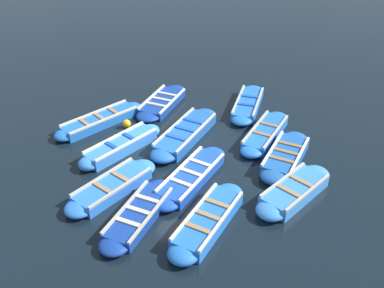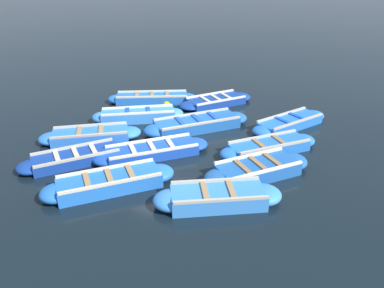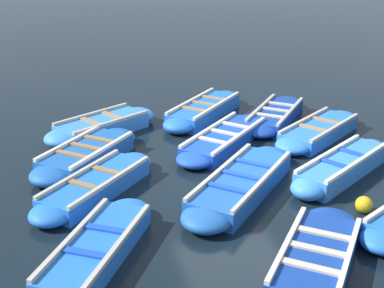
% 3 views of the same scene
% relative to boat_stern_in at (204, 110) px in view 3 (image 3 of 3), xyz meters
% --- Properties ---
extents(ground_plane, '(120.00, 120.00, 0.00)m').
position_rel_boat_stern_in_xyz_m(ground_plane, '(3.50, -0.27, -0.20)').
color(ground_plane, black).
extents(boat_stern_in, '(3.11, 3.11, 0.45)m').
position_rel_boat_stern_in_xyz_m(boat_stern_in, '(0.00, 0.00, 0.00)').
color(boat_stern_in, blue).
rests_on(boat_stern_in, ground).
extents(boat_far_corner, '(3.18, 2.85, 0.36)m').
position_rel_boat_stern_in_xyz_m(boat_far_corner, '(7.21, -0.34, -0.05)').
color(boat_far_corner, navy).
rests_on(boat_far_corner, ground).
extents(boat_centre, '(3.06, 2.89, 0.45)m').
position_rel_boat_stern_in_xyz_m(boat_centre, '(2.25, -3.43, -0.00)').
color(boat_centre, '#1E59AD').
rests_on(boat_centre, ground).
extents(boat_bow_out, '(3.12, 2.83, 0.38)m').
position_rel_boat_stern_in_xyz_m(boat_bow_out, '(0.82, 1.78, -0.04)').
color(boat_bow_out, navy).
rests_on(boat_bow_out, ground).
extents(boat_inner_gap, '(3.14, 3.24, 0.38)m').
position_rel_boat_stern_in_xyz_m(boat_inner_gap, '(2.10, -0.11, -0.03)').
color(boat_inner_gap, '#1947B7').
rests_on(boat_inner_gap, ground).
extents(boat_broadside, '(3.50, 3.43, 0.44)m').
position_rel_boat_stern_in_xyz_m(boat_broadside, '(4.56, -0.60, -0.01)').
color(boat_broadside, '#1E59AD').
rests_on(boat_broadside, ground).
extents(boat_mid_row, '(2.37, 3.26, 0.46)m').
position_rel_boat_stern_in_xyz_m(boat_mid_row, '(0.50, -2.88, 0.00)').
color(boat_mid_row, '#3884E0').
rests_on(boat_mid_row, ground).
extents(boat_near_quay, '(2.43, 3.30, 0.46)m').
position_rel_boat_stern_in_xyz_m(boat_near_quay, '(4.39, 1.75, 0.01)').
color(boat_near_quay, '#3884E0').
rests_on(boat_near_quay, ground).
extents(boat_tucked, '(2.62, 3.28, 0.41)m').
position_rel_boat_stern_in_xyz_m(boat_tucked, '(2.25, 2.34, -0.02)').
color(boat_tucked, blue).
rests_on(boat_tucked, ground).
extents(boat_outer_right, '(2.97, 2.93, 0.41)m').
position_rel_boat_stern_in_xyz_m(boat_outer_right, '(3.82, -3.39, -0.02)').
color(boat_outer_right, blue).
rests_on(boat_outer_right, ground).
extents(boat_alongside, '(3.32, 2.50, 0.39)m').
position_rel_boat_stern_in_xyz_m(boat_alongside, '(6.08, -3.63, -0.03)').
color(boat_alongside, blue).
rests_on(boat_alongside, ground).
extents(buoy_orange_near, '(0.32, 0.32, 0.32)m').
position_rel_boat_stern_in_xyz_m(buoy_orange_near, '(5.91, 1.33, -0.04)').
color(buoy_orange_near, '#EAB214').
rests_on(buoy_orange_near, ground).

